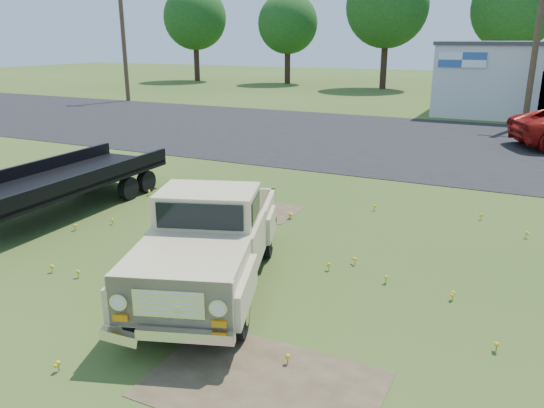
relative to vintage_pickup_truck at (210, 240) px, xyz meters
The scene contains 12 objects.
ground 1.43m from the vintage_pickup_truck, 55.18° to the left, with size 140.00×140.00×0.00m, color #324C18.
asphalt_lot 15.93m from the vintage_pickup_truck, 87.76° to the left, with size 90.00×14.00×0.02m, color black.
dirt_patch_a 3.13m from the vintage_pickup_truck, 44.79° to the right, with size 3.00×2.00×0.01m, color #473826.
dirt_patch_b 4.70m from the vintage_pickup_truck, 107.42° to the left, with size 2.20×1.60×0.01m, color #473826.
utility_pole_west 31.54m from the vintage_pickup_truck, 133.04° to the left, with size 1.60×0.30×9.00m.
utility_pole_mid 23.64m from the vintage_pickup_truck, 78.59° to the left, with size 1.60×0.30×9.00m.
treeline_a 49.50m from the vintage_pickup_truck, 123.80° to the left, with size 6.40×6.40×9.52m.
treeline_b 45.60m from the vintage_pickup_truck, 112.53° to the left, with size 5.76×5.76×8.57m.
treeline_c 41.50m from the vintage_pickup_truck, 100.35° to the left, with size 7.04×7.04×10.47m.
treeline_d 41.86m from the vintage_pickup_truck, 86.38° to the left, with size 6.72×6.72×10.00m.
vintage_pickup_truck is the anchor object (origin of this frame).
flatbed_trailer 6.33m from the vintage_pickup_truck, 159.40° to the left, with size 2.23×6.68×1.82m, color black, non-canonical shape.
Camera 1 is at (4.17, -8.26, 4.32)m, focal length 35.00 mm.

